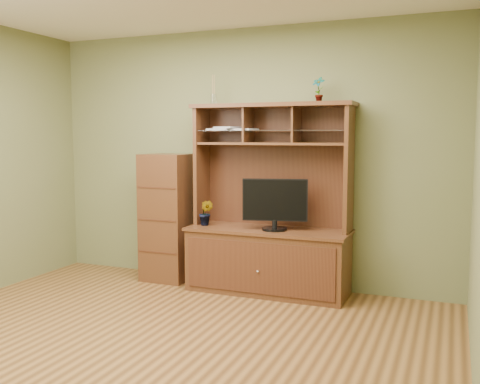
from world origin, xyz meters
The scene contains 8 objects.
room centered at (0.00, 0.00, 1.35)m, with size 4.54×4.04×2.74m.
media_hutch centered at (0.37, 1.73, 0.52)m, with size 1.66×0.61×1.90m.
monitor centered at (0.46, 1.65, 0.92)m, with size 0.64×0.25×0.51m.
orchid_plant centered at (-0.29, 1.65, 0.78)m, with size 0.15×0.12×0.27m, color #265B1F.
top_plant centered at (0.85, 1.80, 2.02)m, with size 0.13×0.09×0.25m, color #346021.
reed_diffuser centered at (-0.27, 1.80, 2.02)m, with size 0.06×0.06×0.31m.
magazines centered at (-0.08, 1.80, 1.65)m, with size 0.54×0.24×0.04m.
side_cabinet centered at (-0.81, 1.76, 0.69)m, with size 0.49×0.45×1.38m.
Camera 1 is at (2.09, -3.31, 1.58)m, focal length 40.00 mm.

